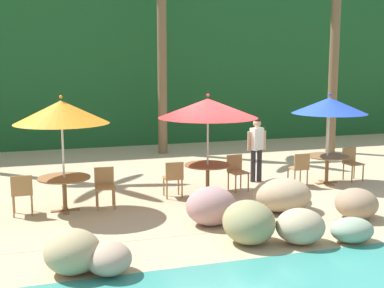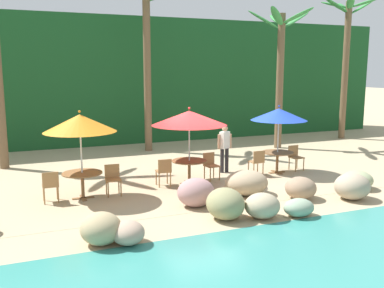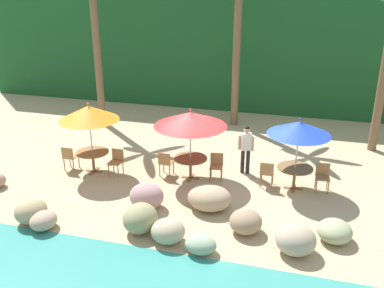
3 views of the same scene
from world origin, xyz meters
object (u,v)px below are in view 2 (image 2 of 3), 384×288
(umbrella_red, at_px, (189,118))
(umbrella_blue, at_px, (279,114))
(chair_blue_inland, at_px, (257,161))
(dining_table_orange, at_px, (82,177))
(dining_table_red, at_px, (189,164))
(chair_orange_inland, at_px, (51,184))
(chair_orange_seaward, at_px, (113,177))
(waiter_in_white, at_px, (225,145))
(palm_tree_fourth, at_px, (346,49))
(dining_table_blue, at_px, (277,155))
(palm_tree_second, at_px, (147,46))
(palm_tree_third, at_px, (281,60))
(umbrella_orange, at_px, (80,123))
(chair_blue_seaward, at_px, (295,156))
(chair_red_seaward, at_px, (211,164))
(chair_red_inland, at_px, (164,170))

(umbrella_red, xyz_separation_m, umbrella_blue, (3.34, 0.15, -0.04))
(chair_blue_inland, bearing_deg, dining_table_orange, -175.61)
(dining_table_red, distance_m, umbrella_blue, 3.63)
(chair_orange_inland, bearing_deg, chair_orange_seaward, 4.43)
(chair_blue_inland, xyz_separation_m, waiter_in_white, (-0.82, 0.84, 0.47))
(palm_tree_fourth, bearing_deg, waiter_in_white, -153.57)
(umbrella_blue, bearing_deg, dining_table_blue, 0.00)
(palm_tree_second, relative_size, palm_tree_third, 1.15)
(umbrella_orange, distance_m, chair_orange_inland, 1.81)
(umbrella_red, height_order, chair_blue_seaward, umbrella_red)
(dining_table_blue, bearing_deg, chair_red_seaward, 178.58)
(dining_table_blue, height_order, palm_tree_third, palm_tree_third)
(dining_table_blue, xyz_separation_m, palm_tree_third, (2.75, 4.16, 3.36))
(dining_table_red, distance_m, palm_tree_fourth, 12.61)
(chair_red_seaward, bearing_deg, waiter_in_white, 39.09)
(umbrella_blue, distance_m, chair_blue_seaward, 1.75)
(umbrella_orange, xyz_separation_m, chair_blue_inland, (5.83, 0.45, -1.60))
(palm_tree_third, bearing_deg, dining_table_orange, -153.55)
(chair_orange_inland, xyz_separation_m, umbrella_red, (4.19, 0.47, 1.56))
(palm_tree_second, bearing_deg, dining_table_orange, -120.89)
(chair_orange_seaward, bearing_deg, chair_orange_inland, -175.57)
(dining_table_red, height_order, chair_blue_inland, chair_blue_inland)
(umbrella_blue, height_order, chair_blue_inland, umbrella_blue)
(dining_table_orange, bearing_deg, dining_table_blue, 4.60)
(chair_red_seaward, distance_m, palm_tree_second, 6.96)
(chair_orange_seaward, xyz_separation_m, palm_tree_fourth, (13.18, 5.72, 4.04))
(chair_blue_inland, bearing_deg, waiter_in_white, 134.20)
(dining_table_red, xyz_separation_m, dining_table_blue, (3.34, 0.15, 0.00))
(chair_red_seaward, xyz_separation_m, chair_red_inland, (-1.68, -0.26, 0.00))
(umbrella_blue, bearing_deg, chair_blue_seaward, 10.37)
(palm_tree_third, distance_m, waiter_in_white, 6.33)
(umbrella_blue, xyz_separation_m, waiter_in_white, (-1.67, 0.75, -1.05))
(umbrella_orange, bearing_deg, dining_table_orange, 90.00)
(chair_blue_seaward, distance_m, chair_blue_inland, 1.71)
(chair_red_inland, bearing_deg, chair_red_seaward, 8.80)
(dining_table_red, distance_m, palm_tree_second, 7.07)
(umbrella_blue, relative_size, palm_tree_fourth, 0.34)
(waiter_in_white, bearing_deg, dining_table_orange, -165.61)
(chair_blue_inland, distance_m, palm_tree_second, 7.37)
(palm_tree_fourth, bearing_deg, palm_tree_second, 177.31)
(chair_blue_seaward, bearing_deg, chair_red_seaward, -178.43)
(palm_tree_fourth, bearing_deg, umbrella_orange, -157.65)
(chair_orange_inland, bearing_deg, chair_blue_inland, 4.56)
(chair_orange_inland, height_order, umbrella_red, umbrella_red)
(umbrella_red, height_order, dining_table_red, umbrella_red)
(chair_orange_inland, distance_m, dining_table_blue, 7.56)
(palm_tree_second, distance_m, palm_tree_third, 5.93)
(chair_orange_seaward, height_order, chair_red_seaward, same)
(chair_orange_inland, height_order, waiter_in_white, waiter_in_white)
(chair_blue_seaward, relative_size, waiter_in_white, 0.51)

